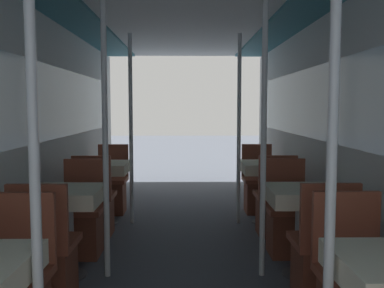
{
  "coord_description": "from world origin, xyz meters",
  "views": [
    {
      "loc": [
        0.01,
        -1.04,
        1.42
      ],
      "look_at": [
        0.06,
        2.59,
        1.1
      ],
      "focal_mm": 40.0,
      "sensor_mm": 36.0,
      "label": 1
    }
  ],
  "objects_px": {
    "dining_table_left_1": "(66,203)",
    "chair_left_near_1": "(47,265)",
    "dining_table_right_1": "(302,203)",
    "support_pole_left_0": "(34,170)",
    "chair_left_far_2": "(112,191)",
    "chair_right_near_1": "(321,264)",
    "chair_left_near_2": "(95,210)",
    "chair_right_near_2": "(274,209)",
    "support_pole_left_1": "(105,141)",
    "dining_table_left_2": "(104,173)",
    "support_pole_left_2": "(131,130)",
    "support_pole_right_1": "(264,140)",
    "chair_right_far_2": "(258,191)",
    "support_pole_right_0": "(331,170)",
    "dining_table_right_2": "(266,173)",
    "support_pole_right_2": "(239,130)",
    "chair_left_far_1": "(82,225)",
    "chair_right_far_1": "(287,224)"
  },
  "relations": [
    {
      "from": "chair_right_far_2",
      "to": "support_pole_left_1",
      "type": "bearing_deg",
      "value": 52.93
    },
    {
      "from": "chair_left_far_2",
      "to": "chair_right_far_2",
      "type": "relative_size",
      "value": 1.0
    },
    {
      "from": "chair_left_near_2",
      "to": "support_pole_left_0",
      "type": "bearing_deg",
      "value": -83.13
    },
    {
      "from": "support_pole_left_1",
      "to": "chair_left_near_2",
      "type": "xyz_separation_m",
      "value": [
        -0.33,
        1.12,
        -0.85
      ]
    },
    {
      "from": "chair_left_far_2",
      "to": "dining_table_right_2",
      "type": "distance_m",
      "value": 2.06
    },
    {
      "from": "dining_table_left_2",
      "to": "chair_right_near_1",
      "type": "xyz_separation_m",
      "value": [
        1.97,
        -2.16,
        -0.33
      ]
    },
    {
      "from": "chair_left_near_2",
      "to": "dining_table_right_2",
      "type": "relative_size",
      "value": 1.22
    },
    {
      "from": "support_pole_right_1",
      "to": "support_pole_left_2",
      "type": "bearing_deg",
      "value": 128.36
    },
    {
      "from": "chair_left_far_2",
      "to": "chair_right_near_1",
      "type": "distance_m",
      "value": 3.32
    },
    {
      "from": "chair_right_far_1",
      "to": "dining_table_right_2",
      "type": "height_order",
      "value": "chair_right_far_1"
    },
    {
      "from": "support_pole_left_1",
      "to": "support_pole_left_2",
      "type": "relative_size",
      "value": 1.0
    },
    {
      "from": "chair_left_near_2",
      "to": "chair_right_near_2",
      "type": "xyz_separation_m",
      "value": [
        1.97,
        0.0,
        0.0
      ]
    },
    {
      "from": "dining_table_left_1",
      "to": "chair_left_far_1",
      "type": "relative_size",
      "value": 0.82
    },
    {
      "from": "chair_right_near_2",
      "to": "dining_table_right_2",
      "type": "bearing_deg",
      "value": 90.0
    },
    {
      "from": "chair_left_far_2",
      "to": "dining_table_right_1",
      "type": "bearing_deg",
      "value": 132.28
    },
    {
      "from": "support_pole_left_0",
      "to": "chair_right_near_1",
      "type": "height_order",
      "value": "support_pole_left_0"
    },
    {
      "from": "support_pole_left_0",
      "to": "chair_left_near_2",
      "type": "height_order",
      "value": "support_pole_left_0"
    },
    {
      "from": "chair_left_far_2",
      "to": "support_pole_right_2",
      "type": "height_order",
      "value": "support_pole_right_2"
    },
    {
      "from": "dining_table_left_2",
      "to": "chair_right_near_2",
      "type": "distance_m",
      "value": 2.06
    },
    {
      "from": "support_pole_left_0",
      "to": "dining_table_left_1",
      "type": "distance_m",
      "value": 1.75
    },
    {
      "from": "chair_left_near_2",
      "to": "chair_left_far_2",
      "type": "height_order",
      "value": "same"
    },
    {
      "from": "dining_table_right_2",
      "to": "support_pole_right_2",
      "type": "distance_m",
      "value": 0.62
    },
    {
      "from": "support_pole_left_0",
      "to": "chair_right_far_2",
      "type": "bearing_deg",
      "value": 66.77
    },
    {
      "from": "chair_right_far_1",
      "to": "support_pole_left_1",
      "type": "bearing_deg",
      "value": 17.65
    },
    {
      "from": "dining_table_left_1",
      "to": "chair_left_near_1",
      "type": "height_order",
      "value": "chair_left_near_1"
    },
    {
      "from": "chair_left_near_1",
      "to": "dining_table_left_2",
      "type": "bearing_deg",
      "value": 90.0
    },
    {
      "from": "dining_table_left_1",
      "to": "chair_right_near_2",
      "type": "bearing_deg",
      "value": 29.73
    },
    {
      "from": "support_pole_left_1",
      "to": "support_pole_left_2",
      "type": "height_order",
      "value": "same"
    },
    {
      "from": "dining_table_left_1",
      "to": "dining_table_left_2",
      "type": "relative_size",
      "value": 1.0
    },
    {
      "from": "dining_table_right_2",
      "to": "chair_right_far_2",
      "type": "bearing_deg",
      "value": 90.0
    },
    {
      "from": "support_pole_left_1",
      "to": "chair_right_near_2",
      "type": "distance_m",
      "value": 2.16
    },
    {
      "from": "dining_table_right_1",
      "to": "chair_right_far_2",
      "type": "relative_size",
      "value": 0.82
    },
    {
      "from": "chair_left_far_2",
      "to": "dining_table_right_2",
      "type": "xyz_separation_m",
      "value": [
        1.97,
        -0.52,
        0.33
      ]
    },
    {
      "from": "dining_table_right_1",
      "to": "support_pole_right_0",
      "type": "bearing_deg",
      "value": -101.46
    },
    {
      "from": "chair_right_far_2",
      "to": "support_pole_left_2",
      "type": "bearing_deg",
      "value": 17.65
    },
    {
      "from": "dining_table_left_1",
      "to": "support_pole_left_2",
      "type": "relative_size",
      "value": 0.33
    },
    {
      "from": "support_pole_left_0",
      "to": "dining_table_right_1",
      "type": "height_order",
      "value": "support_pole_left_0"
    },
    {
      "from": "support_pole_right_0",
      "to": "dining_table_right_1",
      "type": "distance_m",
      "value": 1.75
    },
    {
      "from": "support_pole_left_1",
      "to": "support_pole_right_2",
      "type": "height_order",
      "value": "same"
    },
    {
      "from": "dining_table_right_1",
      "to": "support_pole_right_1",
      "type": "relative_size",
      "value": 0.33
    },
    {
      "from": "support_pole_right_1",
      "to": "chair_left_near_2",
      "type": "bearing_deg",
      "value": 145.48
    },
    {
      "from": "support_pole_left_1",
      "to": "dining_table_left_2",
      "type": "bearing_deg",
      "value": 101.46
    },
    {
      "from": "dining_table_left_2",
      "to": "chair_right_far_1",
      "type": "relative_size",
      "value": 0.82
    },
    {
      "from": "dining_table_right_1",
      "to": "support_pole_left_0",
      "type": "bearing_deg",
      "value": -134.83
    },
    {
      "from": "support_pole_right_0",
      "to": "support_pole_right_2",
      "type": "relative_size",
      "value": 1.0
    },
    {
      "from": "chair_left_near_1",
      "to": "support_pole_right_0",
      "type": "xyz_separation_m",
      "value": [
        1.63,
        -1.12,
        0.85
      ]
    },
    {
      "from": "dining_table_left_1",
      "to": "chair_left_far_2",
      "type": "distance_m",
      "value": 2.19
    },
    {
      "from": "support_pole_left_0",
      "to": "chair_left_far_1",
      "type": "xyz_separation_m",
      "value": [
        -0.33,
        2.16,
        -0.85
      ]
    },
    {
      "from": "chair_right_near_1",
      "to": "support_pole_right_1",
      "type": "height_order",
      "value": "support_pole_right_1"
    },
    {
      "from": "support_pole_left_2",
      "to": "chair_right_far_1",
      "type": "bearing_deg",
      "value": -34.52
    }
  ]
}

